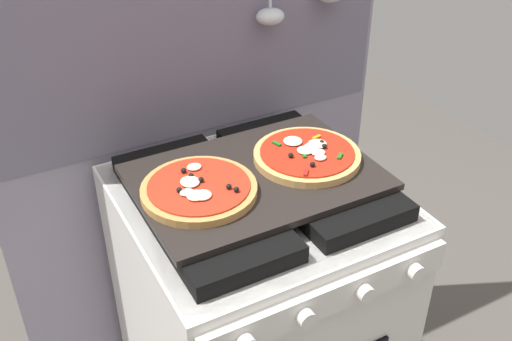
{
  "coord_description": "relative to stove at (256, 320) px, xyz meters",
  "views": [
    {
      "loc": [
        -0.54,
        -0.99,
        1.66
      ],
      "look_at": [
        0.0,
        0.0,
        0.93
      ],
      "focal_mm": 42.06,
      "sensor_mm": 36.0,
      "label": 1
    }
  ],
  "objects": [
    {
      "name": "kitchen_backsplash",
      "position": [
        0.0,
        0.34,
        0.34
      ],
      "size": [
        1.1,
        0.09,
        1.55
      ],
      "color": "gray",
      "rests_on": "ground_plane"
    },
    {
      "name": "pizza_left",
      "position": [
        -0.14,
        -0.01,
        0.48
      ],
      "size": [
        0.25,
        0.25,
        0.03
      ],
      "color": "#C18947",
      "rests_on": "baking_tray"
    },
    {
      "name": "stove",
      "position": [
        0.0,
        0.0,
        0.0
      ],
      "size": [
        0.6,
        0.64,
        0.9
      ],
      "color": "white",
      "rests_on": "ground_plane"
    },
    {
      "name": "baking_tray",
      "position": [
        0.0,
        0.0,
        0.46
      ],
      "size": [
        0.54,
        0.38,
        0.02
      ],
      "primitive_type": "cube",
      "color": "black",
      "rests_on": "stove"
    },
    {
      "name": "pizza_right",
      "position": [
        0.14,
        0.0,
        0.48
      ],
      "size": [
        0.25,
        0.25,
        0.03
      ],
      "color": "tan",
      "rests_on": "baking_tray"
    }
  ]
}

